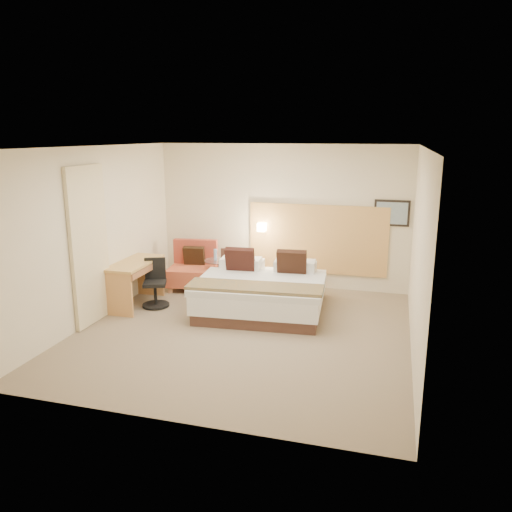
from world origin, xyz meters
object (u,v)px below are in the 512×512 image
(bed, at_px, (263,291))
(desk, at_px, (136,271))
(desk_chair, at_px, (155,287))
(lounge_chair, at_px, (193,270))
(side_table, at_px, (219,274))

(bed, bearing_deg, desk, -170.48)
(desk, bearing_deg, desk_chair, 8.22)
(lounge_chair, distance_m, desk, 1.33)
(desk, bearing_deg, lounge_chair, 65.25)
(desk, bearing_deg, bed, 9.52)
(desk, xyz_separation_m, desk_chair, (0.33, 0.05, -0.27))
(lounge_chair, distance_m, side_table, 0.55)
(side_table, bearing_deg, desk_chair, -125.25)
(desk, bearing_deg, side_table, 45.92)
(desk, distance_m, desk_chair, 0.43)
(lounge_chair, bearing_deg, desk_chair, -100.86)
(desk_chair, bearing_deg, lounge_chair, 79.14)
(lounge_chair, relative_size, desk, 0.76)
(bed, distance_m, desk, 2.19)
(side_table, xyz_separation_m, desk_chair, (-0.76, -1.08, 0.00))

